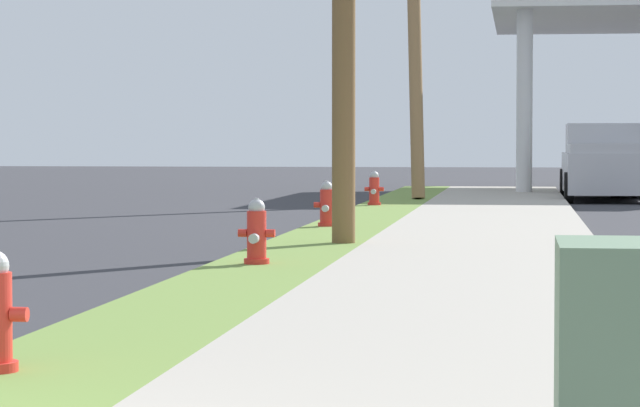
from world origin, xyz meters
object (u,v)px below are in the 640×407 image
object	(u,v)px
fire_hydrant_third	(327,206)
fire_hydrant_fourth	(374,190)
truck_silver_at_forecourt	(604,164)
fire_hydrant_second	(257,235)
utility_cabinet	(625,380)

from	to	relation	value
fire_hydrant_third	fire_hydrant_fourth	xyz separation A→B (m)	(-0.01, 8.03, 0.00)
fire_hydrant_fourth	truck_silver_at_forecourt	bearing A→B (deg)	50.92
fire_hydrant_second	utility_cabinet	xyz separation A→B (m)	(3.36, -10.55, 0.13)
fire_hydrant_second	fire_hydrant_third	size ratio (longest dim) A/B	1.00
fire_hydrant_third	truck_silver_at_forecourt	world-z (taller)	truck_silver_at_forecourt
fire_hydrant_second	fire_hydrant_third	bearing A→B (deg)	91.32
fire_hydrant_second	truck_silver_at_forecourt	bearing A→B (deg)	76.92
fire_hydrant_second	truck_silver_at_forecourt	distance (m)	22.52
fire_hydrant_fourth	utility_cabinet	world-z (taller)	utility_cabinet
fire_hydrant_third	fire_hydrant_fourth	size ratio (longest dim) A/B	1.00
fire_hydrant_fourth	fire_hydrant_second	bearing A→B (deg)	-89.32
fire_hydrant_second	fire_hydrant_fourth	bearing A→B (deg)	90.68
fire_hydrant_second	utility_cabinet	world-z (taller)	utility_cabinet
fire_hydrant_third	utility_cabinet	xyz separation A→B (m)	(3.53, -17.95, 0.13)
fire_hydrant_third	truck_silver_at_forecourt	distance (m)	15.46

